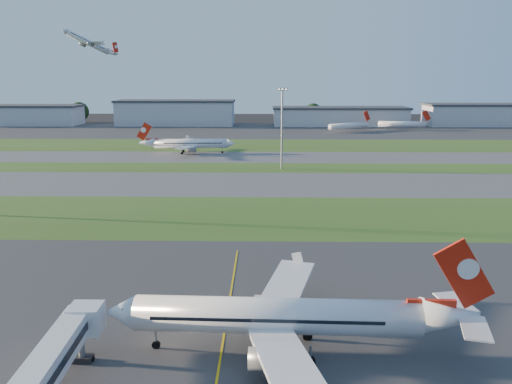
{
  "coord_description": "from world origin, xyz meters",
  "views": [
    {
      "loc": [
        9.71,
        -51.35,
        29.43
      ],
      "look_at": [
        7.91,
        44.88,
        7.0
      ],
      "focal_mm": 35.0,
      "sensor_mm": 36.0,
      "label": 1
    }
  ],
  "objects_px": {
    "airliner_parked": "(280,317)",
    "light_mast_centre": "(282,123)",
    "mini_jet_near": "(349,126)",
    "mini_jet_far": "(402,124)",
    "airliner_taxiing": "(190,144)"
  },
  "relations": [
    {
      "from": "airliner_taxiing",
      "to": "mini_jet_far",
      "type": "height_order",
      "value": "airliner_taxiing"
    },
    {
      "from": "airliner_parked",
      "to": "light_mast_centre",
      "type": "distance_m",
      "value": 110.71
    },
    {
      "from": "mini_jet_near",
      "to": "mini_jet_far",
      "type": "distance_m",
      "value": 32.99
    },
    {
      "from": "airliner_taxiing",
      "to": "airliner_parked",
      "type": "bearing_deg",
      "value": 98.75
    },
    {
      "from": "light_mast_centre",
      "to": "airliner_parked",
      "type": "bearing_deg",
      "value": -91.9
    },
    {
      "from": "airliner_parked",
      "to": "mini_jet_near",
      "type": "height_order",
      "value": "airliner_parked"
    },
    {
      "from": "mini_jet_near",
      "to": "light_mast_centre",
      "type": "bearing_deg",
      "value": -142.21
    },
    {
      "from": "light_mast_centre",
      "to": "mini_jet_near",
      "type": "bearing_deg",
      "value": 70.39
    },
    {
      "from": "airliner_taxiing",
      "to": "mini_jet_near",
      "type": "xyz_separation_m",
      "value": [
        74.43,
        79.38,
        -0.53
      ]
    },
    {
      "from": "airliner_taxiing",
      "to": "light_mast_centre",
      "type": "bearing_deg",
      "value": 133.16
    },
    {
      "from": "airliner_parked",
      "to": "mini_jet_near",
      "type": "bearing_deg",
      "value": 80.56
    },
    {
      "from": "mini_jet_far",
      "to": "airliner_parked",
      "type": "bearing_deg",
      "value": -102.0
    },
    {
      "from": "airliner_parked",
      "to": "airliner_taxiing",
      "type": "relative_size",
      "value": 1.09
    },
    {
      "from": "airliner_taxiing",
      "to": "mini_jet_near",
      "type": "bearing_deg",
      "value": -136.6
    },
    {
      "from": "mini_jet_far",
      "to": "mini_jet_near",
      "type": "bearing_deg",
      "value": -156.19
    }
  ]
}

